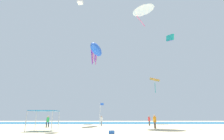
% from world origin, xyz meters
% --- Properties ---
extents(ground, '(110.00, 110.00, 0.10)m').
position_xyz_m(ground, '(0.00, 0.00, -0.05)').
color(ground, beige).
extents(ocean_strip, '(110.00, 22.04, 0.03)m').
position_xyz_m(ocean_strip, '(0.00, 30.49, 0.01)').
color(ocean_strip, '#1E6B93').
rests_on(ocean_strip, ground).
extents(canopy_tent, '(2.94, 2.75, 2.32)m').
position_xyz_m(canopy_tent, '(-6.62, 0.18, 2.19)').
color(canopy_tent, '#B2B2B7').
rests_on(canopy_tent, ground).
extents(person_near_tent, '(0.43, 0.46, 1.82)m').
position_xyz_m(person_near_tent, '(8.78, 13.01, 1.07)').
color(person_near_tent, brown).
rests_on(person_near_tent, ground).
extents(person_leftmost, '(0.42, 0.48, 1.78)m').
position_xyz_m(person_leftmost, '(-0.26, 11.99, 1.04)').
color(person_leftmost, slate).
rests_on(person_leftmost, ground).
extents(person_central, '(0.43, 0.42, 1.77)m').
position_xyz_m(person_central, '(-8.50, 7.34, 1.04)').
color(person_central, black).
rests_on(person_central, ground).
extents(person_far_shore, '(0.45, 0.51, 1.91)m').
position_xyz_m(person_far_shore, '(7.73, 4.60, 1.12)').
color(person_far_shore, brown).
rests_on(person_far_shore, ground).
extents(banner_flag, '(0.61, 0.06, 3.75)m').
position_xyz_m(banner_flag, '(-0.23, 7.09, 2.25)').
color(banner_flag, silver).
rests_on(banner_flag, ground).
extents(cooler_box, '(0.57, 0.37, 0.35)m').
position_xyz_m(cooler_box, '(1.43, -3.81, 0.18)').
color(cooler_box, blue).
rests_on(cooler_box, ground).
extents(kite_diamond_orange, '(2.99, 3.05, 3.85)m').
position_xyz_m(kite_diamond_orange, '(13.31, 24.42, 11.08)').
color(kite_diamond_orange, orange).
extents(kite_delta_white, '(5.54, 5.49, 4.01)m').
position_xyz_m(kite_delta_white, '(8.24, 10.99, 23.84)').
color(kite_delta_white, white).
extents(kite_parafoil_teal, '(0.29, 3.92, 2.37)m').
position_xyz_m(kite_parafoil_teal, '(13.23, 10.42, 16.84)').
color(kite_parafoil_teal, teal).
extents(kite_inflatable_blue, '(3.63, 7.02, 2.77)m').
position_xyz_m(kite_inflatable_blue, '(-1.81, 15.37, 16.21)').
color(kite_inflatable_blue, blue).
extents(kite_octopus_purple, '(2.67, 2.67, 4.98)m').
position_xyz_m(kite_octopus_purple, '(-3.43, 27.79, 20.45)').
color(kite_octopus_purple, purple).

